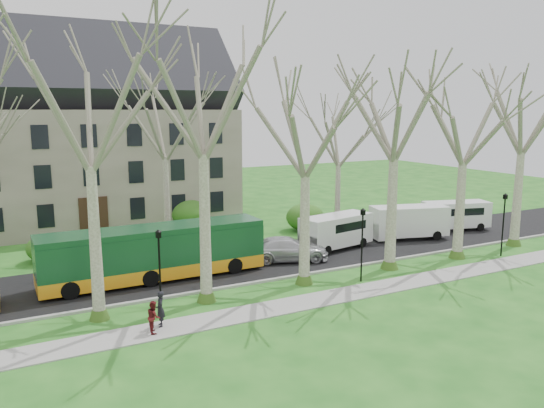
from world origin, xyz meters
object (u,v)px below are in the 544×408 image
at_px(sedan, 288,249).
at_px(van_b, 409,223).
at_px(bus_follow, 155,252).
at_px(van_c, 456,216).
at_px(pedestrian_b, 154,317).
at_px(pedestrian_a, 160,309).
at_px(van_a, 336,232).

height_order(sedan, van_b, van_b).
xyz_separation_m(sedan, van_b, (11.38, 1.01, 0.49)).
distance_m(bus_follow, sedan, 8.92).
xyz_separation_m(van_b, van_c, (5.66, 0.59, -0.09)).
xyz_separation_m(bus_follow, pedestrian_b, (-2.16, -7.56, -0.90)).
relative_size(van_c, pedestrian_b, 3.70).
relative_size(sedan, pedestrian_a, 3.24).
bearing_deg(bus_follow, sedan, -2.25).
bearing_deg(van_b, pedestrian_a, -144.71).
bearing_deg(van_a, pedestrian_a, -163.37).
relative_size(van_a, pedestrian_b, 3.82).
xyz_separation_m(sedan, van_c, (17.04, 1.60, 0.40)).
bearing_deg(van_a, van_b, -11.49).
relative_size(bus_follow, pedestrian_b, 8.87).
height_order(sedan, van_a, van_a).
distance_m(van_a, pedestrian_a, 17.11).
height_order(bus_follow, van_a, bus_follow).
height_order(sedan, pedestrian_b, sedan).
bearing_deg(sedan, pedestrian_a, 142.02).
bearing_deg(van_c, van_a, -161.96).
bearing_deg(pedestrian_b, van_a, -54.59).
distance_m(sedan, van_c, 17.12).
bearing_deg(van_b, van_a, -164.97).
height_order(pedestrian_a, pedestrian_b, pedestrian_a).
height_order(van_c, pedestrian_a, van_c).
bearing_deg(sedan, van_a, -57.28).
bearing_deg(pedestrian_a, bus_follow, 176.70).
bearing_deg(pedestrian_a, van_b, 119.81).
xyz_separation_m(van_a, pedestrian_a, (-15.19, -7.87, -0.39)).
height_order(bus_follow, pedestrian_b, bus_follow).
relative_size(bus_follow, van_b, 2.23).
bearing_deg(van_c, pedestrian_a, -147.42).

